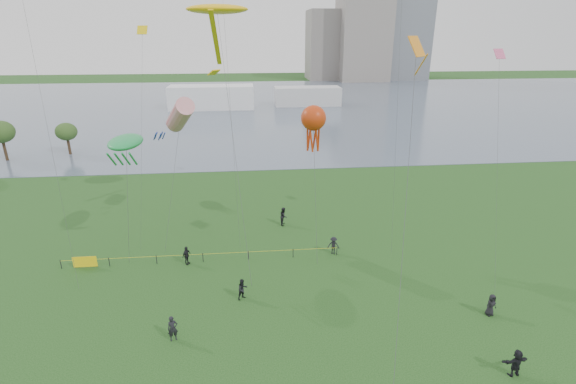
{
  "coord_description": "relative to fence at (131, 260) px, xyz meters",
  "views": [
    {
      "loc": [
        -2.78,
        -18.44,
        18.93
      ],
      "look_at": [
        0.0,
        10.0,
        8.0
      ],
      "focal_mm": 26.0,
      "sensor_mm": 36.0,
      "label": 1
    }
  ],
  "objects": [
    {
      "name": "ground_plane",
      "position": [
        13.23,
        -14.37,
        -0.55
      ],
      "size": [
        400.0,
        400.0,
        0.0
      ],
      "primitive_type": "plane",
      "color": "#163A12"
    },
    {
      "name": "kite_windsock",
      "position": [
        4.32,
        5.93,
        11.35
      ],
      "size": [
        4.19,
        6.18,
        13.78
      ],
      "rotation": [
        0.0,
        0.0,
        -0.42
      ],
      "color": "#3F3F42"
    },
    {
      "name": "spectator_c",
      "position": [
        4.76,
        -0.27,
        0.29
      ],
      "size": [
        0.88,
        1.06,
        1.7
      ],
      "primitive_type": "imported",
      "rotation": [
        0.0,
        0.0,
        1.01
      ],
      "color": "black",
      "rests_on": "ground_plane"
    },
    {
      "name": "kite_delta",
      "position": [
        20.43,
        -8.17,
        16.55
      ],
      "size": [
        4.08,
        10.85,
        18.78
      ],
      "rotation": [
        0.0,
        0.0,
        0.35
      ],
      "color": "#3F3F42"
    },
    {
      "name": "lake",
      "position": [
        13.23,
        85.63,
        -0.53
      ],
      "size": [
        400.0,
        120.0,
        0.08
      ],
      "primitive_type": "cube",
      "color": "slate",
      "rests_on": "ground_plane"
    },
    {
      "name": "spectator_a",
      "position": [
        9.64,
        -5.85,
        0.28
      ],
      "size": [
        1.03,
        0.98,
        1.68
      ],
      "primitive_type": "imported",
      "rotation": [
        0.0,
        0.0,
        0.6
      ],
      "color": "black",
      "rests_on": "ground_plane"
    },
    {
      "name": "spectator_f",
      "position": [
        5.12,
        -9.99,
        0.34
      ],
      "size": [
        0.76,
        0.61,
        1.79
      ],
      "primitive_type": "imported",
      "rotation": [
        0.0,
        0.0,
        0.32
      ],
      "color": "black",
      "rests_on": "ground_plane"
    },
    {
      "name": "pavilion_right",
      "position": [
        27.23,
        83.63,
        1.95
      ],
      "size": [
        18.0,
        7.0,
        5.0
      ],
      "primitive_type": "cube",
      "color": "silver",
      "rests_on": "ground_plane"
    },
    {
      "name": "spectator_b",
      "position": [
        17.84,
        0.28,
        0.29
      ],
      "size": [
        1.2,
        0.83,
        1.7
      ],
      "primitive_type": "imported",
      "rotation": [
        0.0,
        0.0,
        -0.19
      ],
      "color": "black",
      "rests_on": "ground_plane"
    },
    {
      "name": "spectator_g",
      "position": [
        13.88,
        6.92,
        0.41
      ],
      "size": [
        0.9,
        1.07,
        1.94
      ],
      "primitive_type": "imported",
      "rotation": [
        0.0,
        0.0,
        1.37
      ],
      "color": "black",
      "rests_on": "ground_plane"
    },
    {
      "name": "spectator_d",
      "position": [
        27.26,
        -9.53,
        0.28
      ],
      "size": [
        0.92,
        0.71,
        1.67
      ],
      "primitive_type": "imported",
      "rotation": [
        0.0,
        0.0,
        0.24
      ],
      "color": "black",
      "rests_on": "ground_plane"
    },
    {
      "name": "building_mid",
      "position": [
        59.23,
        147.63,
        18.45
      ],
      "size": [
        20.0,
        20.0,
        38.0
      ],
      "primitive_type": "cube",
      "color": "gray",
      "rests_on": "ground_plane"
    },
    {
      "name": "pavilion_left",
      "position": [
        1.23,
        80.63,
        2.45
      ],
      "size": [
        22.0,
        8.0,
        6.0
      ],
      "primitive_type": "cube",
      "color": "white",
      "rests_on": "ground_plane"
    },
    {
      "name": "building_low",
      "position": [
        45.23,
        153.63,
        13.45
      ],
      "size": [
        16.0,
        18.0,
        28.0
      ],
      "primitive_type": "cube",
      "color": "slate",
      "rests_on": "ground_plane"
    },
    {
      "name": "spectator_e",
      "position": [
        25.6,
        -15.04,
        0.34
      ],
      "size": [
        1.69,
        0.68,
        1.78
      ],
      "primitive_type": "imported",
      "rotation": [
        0.0,
        0.0,
        3.23
      ],
      "color": "black",
      "rests_on": "ground_plane"
    },
    {
      "name": "kite_octopus",
      "position": [
        16.17,
        2.88,
        11.39
      ],
      "size": [
        2.2,
        5.35,
        13.12
      ],
      "rotation": [
        0.0,
        0.0,
        -0.37
      ],
      "color": "#3F3F42"
    },
    {
      "name": "kite_creature",
      "position": [
        0.48,
        1.54,
        10.03
      ],
      "size": [
        2.62,
        4.86,
        11.07
      ],
      "rotation": [
        0.0,
        0.0,
        -0.38
      ],
      "color": "#3F3F42"
    },
    {
      "name": "kite_stingray",
      "position": [
        8.21,
        6.06,
        20.19
      ],
      "size": [
        5.27,
        12.06,
        21.23
      ],
      "rotation": [
        0.0,
        0.0,
        0.41
      ],
      "color": "#3F3F42"
    },
    {
      "name": "fence",
      "position": [
        0.0,
        0.0,
        0.0
      ],
      "size": [
        24.07,
        0.07,
        1.05
      ],
      "color": "black",
      "rests_on": "ground_plane"
    }
  ]
}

